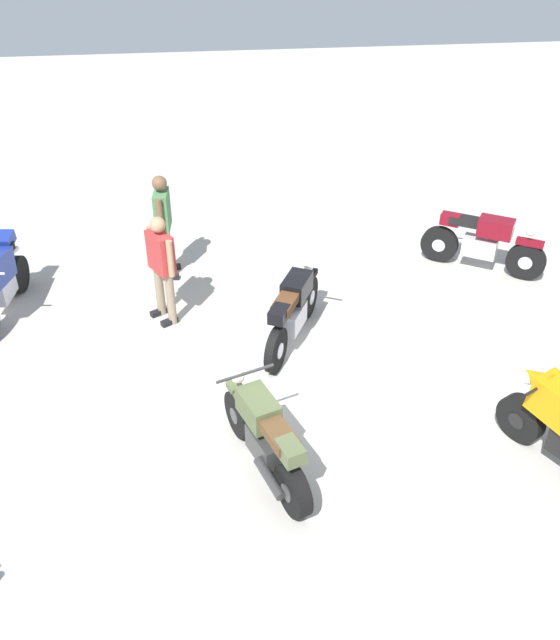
% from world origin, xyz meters
% --- Properties ---
extents(ground_plane, '(40.00, 40.00, 0.00)m').
position_xyz_m(ground_plane, '(0.00, 0.00, 0.00)').
color(ground_plane, '#B7B2A8').
extents(motorcycle_olive_vintage, '(0.91, 1.89, 1.07)m').
position_xyz_m(motorcycle_olive_vintage, '(0.50, 1.34, 0.49)').
color(motorcycle_olive_vintage, black).
rests_on(motorcycle_olive_vintage, ground).
extents(motorcycle_maroon_cruiser, '(1.83, 1.23, 1.09)m').
position_xyz_m(motorcycle_maroon_cruiser, '(-3.64, -2.85, 0.52)').
color(motorcycle_maroon_cruiser, black).
rests_on(motorcycle_maroon_cruiser, ground).
extents(motorcycle_black_cruiser, '(1.06, 1.92, 1.09)m').
position_xyz_m(motorcycle_black_cruiser, '(-0.17, -1.15, 0.52)').
color(motorcycle_black_cruiser, black).
rests_on(motorcycle_black_cruiser, ground).
extents(person_in_red_shirt, '(0.49, 0.61, 1.69)m').
position_xyz_m(person_in_red_shirt, '(1.65, -1.98, 0.96)').
color(person_in_red_shirt, gray).
rests_on(person_in_red_shirt, ground).
extents(person_in_green_shirt, '(0.34, 0.68, 1.76)m').
position_xyz_m(person_in_green_shirt, '(1.64, -3.34, 1.01)').
color(person_in_green_shirt, gray).
rests_on(person_in_green_shirt, ground).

